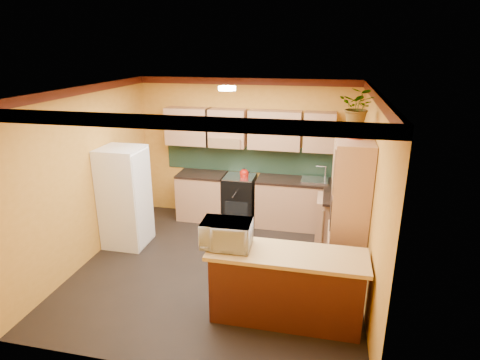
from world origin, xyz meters
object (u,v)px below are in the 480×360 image
at_px(fridge, 125,197).
at_px(microwave, 227,234).
at_px(base_cabinets_back, 272,202).
at_px(breakfast_bar, 286,288).
at_px(stove, 240,199).
at_px(pantry, 349,213).

xyz_separation_m(fridge, microwave, (2.13, -1.45, 0.25)).
xyz_separation_m(base_cabinets_back, breakfast_bar, (0.57, -2.78, 0.00)).
bearing_deg(microwave, breakfast_bar, -2.18).
bearing_deg(stove, fridge, -141.51).
xyz_separation_m(base_cabinets_back, pantry, (1.30, -1.70, 0.61)).
height_order(breakfast_bar, microwave, microwave).
height_order(fridge, breakfast_bar, fridge).
relative_size(base_cabinets_back, stove, 4.01).
distance_m(pantry, microwave, 1.83).
xyz_separation_m(fridge, pantry, (3.60, -0.37, 0.20)).
distance_m(fridge, microwave, 2.59).
relative_size(base_cabinets_back, breakfast_bar, 2.03).
height_order(pantry, microwave, pantry).
relative_size(breakfast_bar, microwave, 3.01).
distance_m(stove, fridge, 2.17).
xyz_separation_m(breakfast_bar, microwave, (-0.74, 0.00, 0.66)).
height_order(fridge, microwave, fridge).
bearing_deg(microwave, fridge, 143.49).
distance_m(base_cabinets_back, breakfast_bar, 2.84).
xyz_separation_m(base_cabinets_back, microwave, (-0.17, -2.78, 0.66)).
bearing_deg(fridge, stove, 38.49).
xyz_separation_m(pantry, microwave, (-1.47, -1.09, 0.05)).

